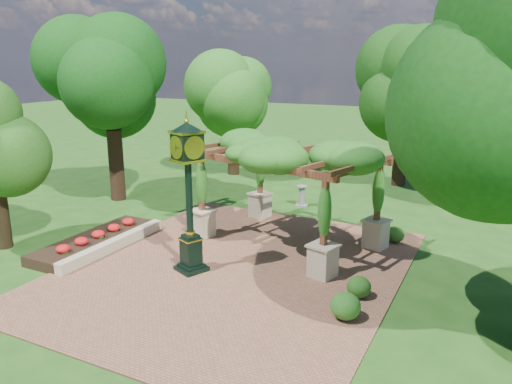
% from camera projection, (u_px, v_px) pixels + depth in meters
% --- Properties ---
extents(ground, '(120.00, 120.00, 0.00)m').
position_uv_depth(ground, '(219.00, 281.00, 15.16)').
color(ground, '#1E4714').
rests_on(ground, ground).
extents(brick_plaza, '(10.00, 12.00, 0.04)m').
position_uv_depth(brick_plaza, '(235.00, 268.00, 16.02)').
color(brick_plaza, brown).
rests_on(brick_plaza, ground).
extents(border_wall, '(0.35, 5.00, 0.40)m').
position_uv_depth(border_wall, '(114.00, 245.00, 17.54)').
color(border_wall, '#C6B793').
rests_on(border_wall, ground).
extents(flower_bed, '(1.50, 5.00, 0.36)m').
position_uv_depth(flower_bed, '(95.00, 241.00, 17.94)').
color(flower_bed, red).
rests_on(flower_bed, ground).
extents(pedestal_clock, '(1.24, 1.24, 4.79)m').
position_uv_depth(pedestal_clock, '(188.00, 184.00, 15.10)').
color(pedestal_clock, black).
rests_on(pedestal_clock, brick_plaza).
extents(pergola, '(7.14, 5.46, 3.98)m').
position_uv_depth(pergola, '(288.00, 155.00, 17.49)').
color(pergola, '#BDAD8D').
rests_on(pergola, brick_plaza).
extents(sundial, '(0.66, 0.66, 0.97)m').
position_uv_depth(sundial, '(302.00, 197.00, 22.76)').
color(sundial, gray).
rests_on(sundial, ground).
extents(shrub_front, '(0.83, 0.83, 0.71)m').
position_uv_depth(shrub_front, '(345.00, 306.00, 12.76)').
color(shrub_front, '#255C1A').
rests_on(shrub_front, brick_plaza).
extents(shrub_mid, '(0.86, 0.86, 0.61)m').
position_uv_depth(shrub_mid, '(359.00, 287.00, 13.95)').
color(shrub_mid, '#1F4A14').
rests_on(shrub_mid, brick_plaza).
extents(shrub_back, '(0.88, 0.88, 0.61)m').
position_uv_depth(shrub_back, '(395.00, 234.00, 18.18)').
color(shrub_back, '#2A5618').
rests_on(shrub_back, brick_plaza).
extents(tree_west_near, '(4.91, 4.91, 8.61)m').
position_uv_depth(tree_west_near, '(110.00, 73.00, 22.54)').
color(tree_west_near, '#301C13').
rests_on(tree_west_near, ground).
extents(tree_west_far, '(4.01, 4.01, 7.47)m').
position_uv_depth(tree_west_far, '(233.00, 85.00, 28.07)').
color(tree_west_far, black).
rests_on(tree_west_far, ground).
extents(tree_north, '(4.44, 4.44, 7.90)m').
position_uv_depth(tree_north, '(406.00, 82.00, 25.42)').
color(tree_north, black).
rests_on(tree_north, ground).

